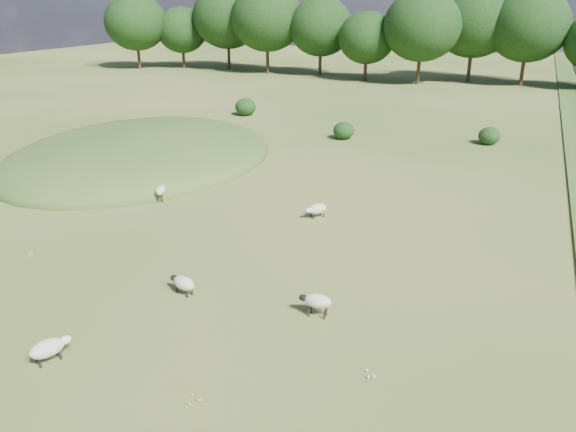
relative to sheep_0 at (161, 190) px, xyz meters
The scene contains 9 objects.
ground 15.45m from the sheep_0, 67.26° to the left, with size 160.00×160.00×0.00m, color #3B561B.
mound 8.70m from the sheep_0, 134.03° to the left, with size 16.00×20.00×4.00m, color #33561E.
treeline 50.28m from the sheep_0, 84.36° to the left, with size 96.28×14.66×11.70m.
shrubs 19.85m from the sheep_0, 83.87° to the left, with size 22.65×6.82×1.52m.
sheep_0 is the anchor object (origin of this frame).
sheep_2 13.86m from the sheep_0, 67.90° to the right, with size 0.91×1.28×0.71m.
sheep_3 13.65m from the sheep_0, 32.93° to the right, with size 1.13×0.56×0.81m.
sheep_4 10.26m from the sheep_0, 50.28° to the right, with size 1.20×0.74×0.67m.
sheep_5 8.35m from the sheep_0, ahead, with size 0.98×1.18×0.68m.
Camera 1 is at (11.06, -16.89, 9.92)m, focal length 35.00 mm.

